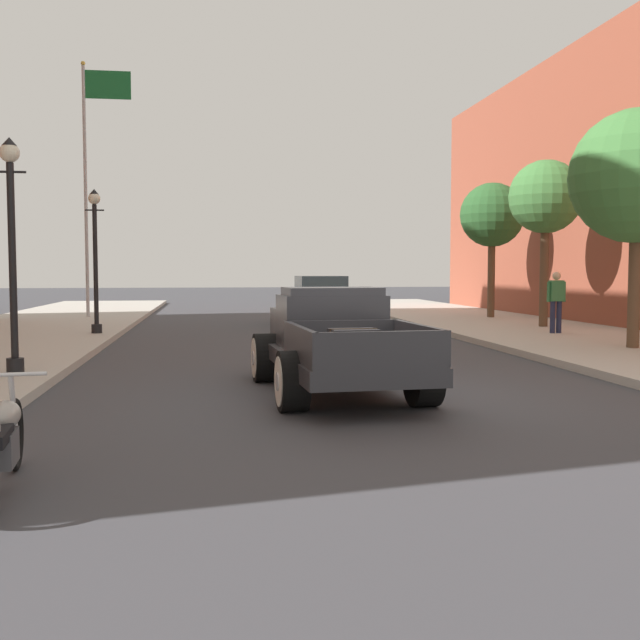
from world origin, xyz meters
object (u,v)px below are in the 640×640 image
object	(u,v)px
street_tree_nearest	(637,177)
street_tree_third	(492,216)
hotrod_truck_gunmetal	(333,341)
motorcycle_parked	(1,440)
street_lamp_far	(95,250)
car_background_tan	(320,302)
flagpole	(92,161)
street_tree_second	(546,198)
street_lamp_near	(12,237)
pedestrian_sidewalk_right	(556,298)

from	to	relation	value
street_tree_nearest	street_tree_third	distance (m)	10.76
hotrod_truck_gunmetal	motorcycle_parked	size ratio (longest dim) A/B	2.37
street_lamp_far	motorcycle_parked	bearing A→B (deg)	-84.70
motorcycle_parked	street_lamp_far	bearing A→B (deg)	95.30
car_background_tan	street_lamp_far	distance (m)	8.07
motorcycle_parked	car_background_tan	bearing A→B (deg)	73.98
hotrod_truck_gunmetal	motorcycle_parked	xyz separation A→B (m)	(-3.56, -4.88, -0.31)
flagpole	street_tree_third	distance (m)	14.57
hotrod_truck_gunmetal	street_tree_nearest	distance (m)	8.85
car_background_tan	street_tree_second	distance (m)	7.94
street_lamp_near	street_tree_second	bearing A→B (deg)	32.76
car_background_tan	flagpole	world-z (taller)	flagpole
motorcycle_parked	flagpole	xyz separation A→B (m)	(-2.51, 21.93, 5.33)
street_tree_nearest	street_tree_third	bearing A→B (deg)	85.39
street_tree_second	street_tree_third	xyz separation A→B (m)	(0.10, 4.56, -0.20)
street_tree_second	hotrod_truck_gunmetal	bearing A→B (deg)	-128.60
street_tree_second	motorcycle_parked	bearing A→B (deg)	-127.80
hotrod_truck_gunmetal	street_tree_nearest	bearing A→B (deg)	28.36
hotrod_truck_gunmetal	street_lamp_near	xyz separation A→B (m)	(-5.06, 1.66, 1.63)
street_lamp_far	flagpole	distance (m)	8.33
street_tree_third	street_lamp_near	bearing A→B (deg)	-135.48
motorcycle_parked	pedestrian_sidewalk_right	world-z (taller)	pedestrian_sidewalk_right
flagpole	street_tree_nearest	xyz separation A→B (m)	(13.37, -13.11, -1.92)
pedestrian_sidewalk_right	flagpole	xyz separation A→B (m)	(-13.42, 9.27, 4.68)
motorcycle_parked	street_tree_nearest	size ratio (longest dim) A/B	0.41
street_lamp_near	flagpole	world-z (taller)	flagpole
street_lamp_far	street_tree_second	distance (m)	13.07
hotrod_truck_gunmetal	street_tree_second	world-z (taller)	street_tree_second
street_lamp_near	street_tree_third	xyz separation A→B (m)	(13.22, 13.00, 1.40)
hotrod_truck_gunmetal	flagpole	xyz separation A→B (m)	(-6.07, 17.05, 5.02)
street_lamp_near	street_tree_second	size ratio (longest dim) A/B	0.77
flagpole	street_tree_third	size ratio (longest dim) A/B	1.90
motorcycle_parked	pedestrian_sidewalk_right	xyz separation A→B (m)	(10.90, 12.66, 0.64)
street_lamp_near	street_tree_second	distance (m)	15.69
street_lamp_far	street_tree_nearest	xyz separation A→B (m)	(12.19, -5.59, 1.46)
motorcycle_parked	street_lamp_near	distance (m)	6.99
motorcycle_parked	street_lamp_near	bearing A→B (deg)	102.90
motorcycle_parked	street_lamp_near	xyz separation A→B (m)	(-1.50, 6.54, 1.94)
car_background_tan	street_tree_third	distance (m)	7.11
street_lamp_far	street_tree_second	bearing A→B (deg)	2.54
motorcycle_parked	flagpole	distance (m)	22.70
street_tree_second	street_tree_third	bearing A→B (deg)	88.79
flagpole	street_tree_nearest	bearing A→B (deg)	-44.43
hotrod_truck_gunmetal	car_background_tan	distance (m)	13.87
motorcycle_parked	car_background_tan	distance (m)	19.39
street_tree_third	car_background_tan	bearing A→B (deg)	-171.87
street_tree_third	street_lamp_far	bearing A→B (deg)	-158.54
street_tree_second	street_lamp_far	bearing A→B (deg)	-177.46
hotrod_truck_gunmetal	street_tree_third	world-z (taller)	street_tree_third
hotrod_truck_gunmetal	street_tree_third	distance (m)	17.05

